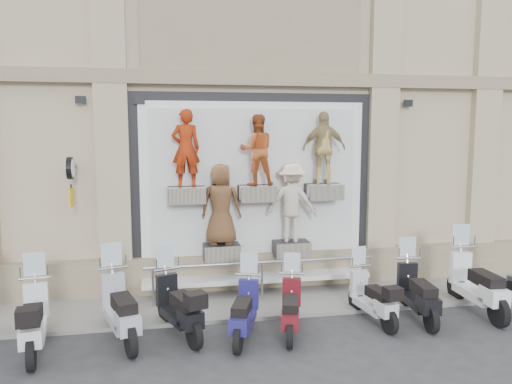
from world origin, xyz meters
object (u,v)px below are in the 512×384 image
(scooter_f, at_px, (291,297))
(scooter_g, at_px, (372,288))
(clock_sign_bracket, at_px, (71,175))
(scooter_d, at_px, (178,294))
(guard_rail, at_px, (262,282))
(scooter_i, at_px, (477,272))
(scooter_e, at_px, (244,300))
(scooter_h, at_px, (418,282))
(scooter_c, at_px, (120,296))
(scooter_b, at_px, (33,307))

(scooter_f, relative_size, scooter_g, 1.01)
(clock_sign_bracket, relative_size, scooter_d, 0.54)
(scooter_f, xyz_separation_m, scooter_g, (1.70, 0.25, -0.00))
(guard_rail, relative_size, scooter_i, 2.40)
(guard_rail, height_order, scooter_e, scooter_e)
(scooter_d, distance_m, scooter_g, 3.72)
(scooter_g, distance_m, scooter_h, 0.94)
(scooter_e, bearing_deg, scooter_f, 21.36)
(scooter_e, distance_m, scooter_h, 3.52)
(clock_sign_bracket, distance_m, scooter_c, 2.93)
(guard_rail, relative_size, scooter_f, 2.97)
(scooter_b, bearing_deg, clock_sign_bracket, 72.18)
(scooter_f, xyz_separation_m, scooter_i, (4.01, 0.33, 0.16))
(scooter_g, bearing_deg, scooter_c, 172.45)
(scooter_d, relative_size, scooter_i, 0.90)
(scooter_i, bearing_deg, scooter_c, -176.40)
(scooter_h, relative_size, scooter_i, 0.89)
(guard_rail, xyz_separation_m, scooter_h, (2.83, -1.47, 0.30))
(guard_rail, xyz_separation_m, scooter_e, (-0.68, -1.73, 0.25))
(scooter_d, bearing_deg, scooter_i, -20.21)
(scooter_b, xyz_separation_m, scooter_g, (6.13, 0.17, -0.10))
(clock_sign_bracket, height_order, scooter_b, clock_sign_bracket)
(scooter_c, bearing_deg, scooter_f, -21.37)
(scooter_c, bearing_deg, scooter_g, -16.47)
(clock_sign_bracket, relative_size, scooter_e, 0.58)
(scooter_b, xyz_separation_m, scooter_f, (4.44, -0.08, -0.09))
(guard_rail, height_order, scooter_i, scooter_i)
(scooter_i, bearing_deg, scooter_f, -172.14)
(scooter_h, bearing_deg, scooter_d, -174.42)
(guard_rail, xyz_separation_m, clock_sign_bracket, (-3.90, 0.47, 2.34))
(scooter_h, bearing_deg, scooter_e, -168.93)
(guard_rail, distance_m, clock_sign_bracket, 4.57)
(guard_rail, bearing_deg, scooter_e, -111.37)
(clock_sign_bracket, xyz_separation_m, scooter_b, (-0.34, -2.08, -2.02))
(scooter_b, height_order, scooter_i, scooter_i)
(scooter_e, bearing_deg, scooter_b, -163.04)
(scooter_c, relative_size, scooter_d, 1.07)
(scooter_b, distance_m, scooter_h, 7.07)
(scooter_b, bearing_deg, scooter_f, -9.53)
(scooter_g, relative_size, scooter_i, 0.80)
(scooter_e, xyz_separation_m, scooter_h, (3.51, 0.26, 0.05))
(clock_sign_bracket, bearing_deg, scooter_c, -60.82)
(guard_rail, bearing_deg, scooter_d, -143.16)
(clock_sign_bracket, relative_size, scooter_i, 0.48)
(scooter_e, xyz_separation_m, scooter_f, (0.87, 0.04, -0.02))
(scooter_f, bearing_deg, scooter_g, 24.82)
(scooter_c, bearing_deg, scooter_h, -16.74)
(scooter_c, height_order, scooter_f, scooter_c)
(scooter_g, bearing_deg, scooter_i, -5.36)
(clock_sign_bracket, xyz_separation_m, scooter_g, (5.79, -1.91, -2.11))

